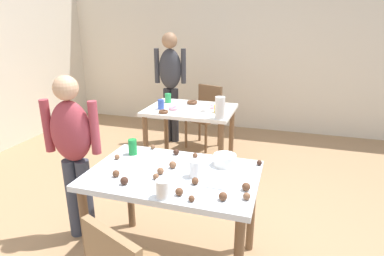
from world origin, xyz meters
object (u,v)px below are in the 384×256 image
(chair_far_table, at_px, (206,112))
(pitcher_far, at_px, (220,108))
(dining_table_near, at_px, (173,186))
(person_adult_far, at_px, (170,78))
(person_girl_near, at_px, (73,147))
(soda_can, at_px, (133,147))
(dining_table_far, at_px, (190,117))
(mixing_bowl, at_px, (225,160))

(chair_far_table, relative_size, pitcher_far, 3.67)
(dining_table_near, height_order, person_adult_far, person_adult_far)
(person_girl_near, bearing_deg, soda_can, 15.49)
(dining_table_far, xyz_separation_m, mixing_bowl, (0.70, -1.43, 0.15))
(dining_table_far, distance_m, mixing_bowl, 1.61)
(chair_far_table, xyz_separation_m, pitcher_far, (0.43, -1.06, 0.37))
(person_adult_far, xyz_separation_m, mixing_bowl, (1.24, -2.19, -0.17))
(mixing_bowl, height_order, soda_can, soda_can)
(chair_far_table, bearing_deg, person_adult_far, 178.46)
(soda_can, distance_m, pitcher_far, 1.21)
(dining_table_far, distance_m, pitcher_far, 0.58)
(pitcher_far, bearing_deg, chair_far_table, 111.84)
(chair_far_table, xyz_separation_m, person_adult_far, (-0.53, 0.01, 0.46))
(chair_far_table, bearing_deg, pitcher_far, -68.16)
(person_girl_near, xyz_separation_m, pitcher_far, (0.89, 1.25, 0.06))
(chair_far_table, height_order, soda_can, soda_can)
(person_girl_near, height_order, soda_can, person_girl_near)
(dining_table_near, xyz_separation_m, soda_can, (-0.41, 0.21, 0.17))
(chair_far_table, distance_m, person_adult_far, 0.70)
(person_adult_far, distance_m, soda_can, 2.27)
(mixing_bowl, relative_size, soda_can, 1.34)
(chair_far_table, distance_m, person_girl_near, 2.38)
(chair_far_table, height_order, pitcher_far, pitcher_far)
(dining_table_near, bearing_deg, chair_far_table, 99.29)
(person_adult_far, xyz_separation_m, soda_can, (0.52, -2.20, -0.15))
(dining_table_near, distance_m, mixing_bowl, 0.41)
(person_adult_far, distance_m, mixing_bowl, 2.52)
(chair_far_table, distance_m, soda_can, 2.21)
(chair_far_table, distance_m, mixing_bowl, 2.30)
(person_girl_near, distance_m, soda_can, 0.47)
(person_girl_near, bearing_deg, dining_table_far, 73.44)
(dining_table_near, distance_m, chair_far_table, 2.43)
(dining_table_near, distance_m, person_girl_near, 0.88)
(chair_far_table, relative_size, soda_can, 7.13)
(person_girl_near, bearing_deg, pitcher_far, 54.44)
(dining_table_near, distance_m, person_adult_far, 2.60)
(dining_table_far, height_order, pitcher_far, pitcher_far)
(dining_table_near, bearing_deg, soda_can, 153.01)
(chair_far_table, relative_size, person_girl_near, 0.64)
(person_adult_far, bearing_deg, dining_table_far, -54.62)
(chair_far_table, xyz_separation_m, soda_can, (-0.02, -2.19, 0.31))
(dining_table_near, height_order, pitcher_far, pitcher_far)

